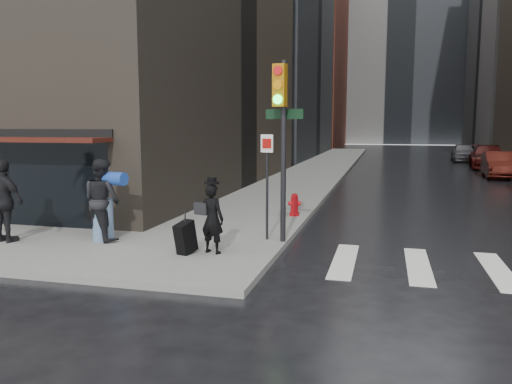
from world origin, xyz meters
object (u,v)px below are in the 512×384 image
Objects in this scene: traffic_light at (280,126)px; parked_car_3 at (488,157)px; man_jeans at (102,200)px; fire_hydrant at (294,206)px; man_greycoat at (4,201)px; parked_car_4 at (463,152)px; man_overcoat at (207,221)px; parked_car_2 at (500,165)px.

parked_car_3 is (9.47, 26.18, -2.19)m from traffic_light.
fire_hydrant is at bearing -109.72° from man_jeans.
man_greycoat is at bearing -139.46° from fire_hydrant.
parked_car_4 is at bearing -89.56° from man_jeans.
parked_car_3 is at bearing -110.34° from man_greycoat.
man_jeans is (-2.99, 0.57, 0.30)m from man_overcoat.
man_greycoat is 26.27m from parked_car_2.
man_greycoat is at bearing 17.21° from man_overcoat.
parked_car_2 is (13.26, 20.42, -0.42)m from man_jeans.
man_greycoat reaches higher than parked_car_3.
man_jeans is at bearing -107.91° from parked_car_4.
parked_car_3 reaches higher than fire_hydrant.
man_overcoat is 3.06m from man_jeans.
fire_hydrant is (6.30, 5.39, -0.70)m from man_greycoat.
parked_car_2 is at bearing -101.28° from man_jeans.
parked_car_2 is 6.70m from parked_car_3.
traffic_light is at bearing -117.64° from man_overcoat.
parked_car_4 is (-0.11, 13.35, 0.01)m from parked_car_2.
man_overcoat reaches higher than parked_car_4.
man_greycoat is at bearing 41.06° from man_jeans.
fire_hydrant is (1.08, 5.18, -0.41)m from man_overcoat.
fire_hydrant is 0.16× the size of parked_car_4.
traffic_light reaches higher than man_jeans.
parked_car_4 is at bearing -104.40° from man_greycoat.
parked_car_2 is (15.50, 21.21, -0.42)m from man_greycoat.
parked_car_2 is at bearing -101.17° from man_overcoat.
parked_car_3 reaches higher than parked_car_2.
man_jeans is 4.82m from traffic_light.
man_overcoat is 29.72m from parked_car_3.
man_overcoat is 35.82m from parked_car_4.
man_greycoat is 0.46× the size of parked_car_4.
man_greycoat is at bearing -110.64° from parked_car_4.
fire_hydrant is (-0.29, 3.69, -2.53)m from traffic_light.
traffic_light is 34.08m from parked_car_4.
parked_car_3 is at bearing 82.75° from traffic_light.
man_jeans reaches higher than parked_car_2.
man_greycoat is 37.84m from parked_car_4.
parked_car_4 is (9.08, 29.17, 0.29)m from fire_hydrant.
traffic_light is 0.79× the size of parked_car_3.
fire_hydrant is at bearing -129.85° from man_greycoat.
man_jeans is at bearing -119.09° from parked_car_2.
parked_car_2 is at bearing -86.16° from parked_car_4.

